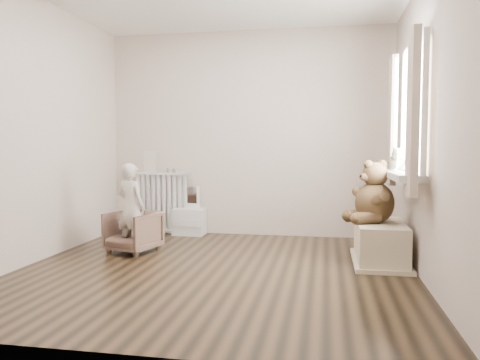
% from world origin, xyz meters
% --- Properties ---
extents(floor, '(3.60, 3.60, 0.01)m').
position_xyz_m(floor, '(0.00, 0.00, 0.00)').
color(floor, black).
rests_on(floor, ground).
extents(back_wall, '(3.60, 0.02, 2.60)m').
position_xyz_m(back_wall, '(0.00, 1.80, 1.30)').
color(back_wall, beige).
rests_on(back_wall, ground).
extents(front_wall, '(3.60, 0.02, 2.60)m').
position_xyz_m(front_wall, '(0.00, -1.80, 1.30)').
color(front_wall, beige).
rests_on(front_wall, ground).
extents(left_wall, '(0.02, 3.60, 2.60)m').
position_xyz_m(left_wall, '(-1.80, 0.00, 1.30)').
color(left_wall, beige).
rests_on(left_wall, ground).
extents(right_wall, '(0.02, 3.60, 2.60)m').
position_xyz_m(right_wall, '(1.80, 0.00, 1.30)').
color(right_wall, beige).
rests_on(right_wall, ground).
extents(window, '(0.03, 0.90, 1.10)m').
position_xyz_m(window, '(1.76, 0.30, 1.45)').
color(window, white).
rests_on(window, right_wall).
extents(window_sill, '(0.22, 1.10, 0.06)m').
position_xyz_m(window_sill, '(1.67, 0.30, 0.87)').
color(window_sill, silver).
rests_on(window_sill, right_wall).
extents(curtain_left, '(0.06, 0.26, 1.30)m').
position_xyz_m(curtain_left, '(1.65, -0.27, 1.39)').
color(curtain_left, beige).
rests_on(curtain_left, right_wall).
extents(curtain_right, '(0.06, 0.26, 1.30)m').
position_xyz_m(curtain_right, '(1.65, 0.87, 1.39)').
color(curtain_right, beige).
rests_on(curtain_right, right_wall).
extents(radiator, '(0.76, 0.14, 0.80)m').
position_xyz_m(radiator, '(-1.12, 1.68, 0.39)').
color(radiator, silver).
rests_on(radiator, floor).
extents(paper_doll, '(0.17, 0.01, 0.28)m').
position_xyz_m(paper_doll, '(-1.28, 1.68, 0.94)').
color(paper_doll, beige).
rests_on(paper_doll, radiator).
extents(tin_a, '(0.09, 0.09, 0.06)m').
position_xyz_m(tin_a, '(-1.00, 1.68, 0.83)').
color(tin_a, '#A59E8C').
rests_on(tin_a, radiator).
extents(tin_b, '(0.09, 0.09, 0.05)m').
position_xyz_m(tin_b, '(-0.92, 1.68, 0.82)').
color(tin_b, '#A59E8C').
rests_on(tin_b, radiator).
extents(toy_vanity, '(0.39, 0.28, 0.62)m').
position_xyz_m(toy_vanity, '(-0.73, 1.65, 0.28)').
color(toy_vanity, silver).
rests_on(toy_vanity, floor).
extents(armchair, '(0.60, 0.61, 0.44)m').
position_xyz_m(armchair, '(-1.04, 0.56, 0.22)').
color(armchair, brown).
rests_on(armchair, floor).
extents(child, '(0.40, 0.32, 0.94)m').
position_xyz_m(child, '(-1.04, 0.51, 0.49)').
color(child, beige).
rests_on(child, armchair).
extents(toy_bench, '(0.45, 0.85, 0.40)m').
position_xyz_m(toy_bench, '(1.52, 0.55, 0.20)').
color(toy_bench, beige).
rests_on(toy_bench, floor).
extents(teddy_bear, '(0.60, 0.54, 0.59)m').
position_xyz_m(teddy_bear, '(1.46, 0.56, 0.67)').
color(teddy_bear, '#392715').
rests_on(teddy_bear, toy_bench).
extents(plush_cat, '(0.19, 0.28, 0.22)m').
position_xyz_m(plush_cat, '(1.66, 0.62, 1.00)').
color(plush_cat, slate).
rests_on(plush_cat, window_sill).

